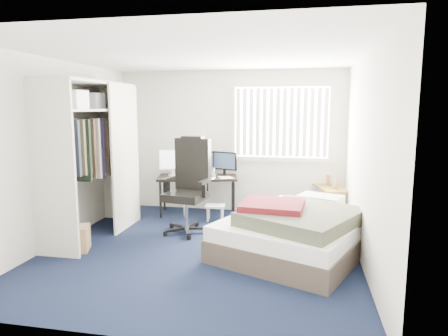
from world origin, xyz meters
TOP-DOWN VIEW (x-y plane):
  - ground at (0.00, 0.00)m, footprint 4.20×4.20m
  - room_shell at (0.00, 0.00)m, footprint 4.20×4.20m
  - window_assembly at (0.90, 2.04)m, footprint 1.72×0.09m
  - closet at (-1.67, 0.27)m, footprint 0.64×1.84m
  - desk at (-0.51, 1.76)m, footprint 1.46×0.91m
  - office_chair at (-0.39, 0.75)m, footprint 0.77×0.77m
  - footstool at (-0.12, 1.38)m, footprint 0.35×0.29m
  - nightstand at (1.75, 1.85)m, footprint 0.62×0.88m
  - bed at (1.25, 0.18)m, footprint 2.28×2.56m
  - pine_box at (-1.65, -0.37)m, footprint 0.52×0.45m

SIDE VIEW (x-z plane):
  - ground at x=0.00m, z-range 0.00..0.00m
  - pine_box at x=-1.65m, z-range 0.00..0.32m
  - footstool at x=-0.12m, z-range 0.07..0.33m
  - bed at x=1.25m, z-range -0.05..0.64m
  - nightstand at x=1.75m, z-range 0.12..0.85m
  - office_chair at x=-0.39m, z-range -0.17..1.26m
  - desk at x=-0.51m, z-range 0.15..1.28m
  - closet at x=-1.67m, z-range 0.24..2.46m
  - room_shell at x=0.00m, z-range -0.59..3.61m
  - window_assembly at x=0.90m, z-range 0.94..2.26m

